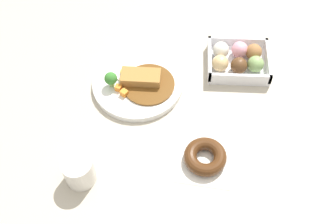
% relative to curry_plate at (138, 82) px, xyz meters
% --- Properties ---
extents(ground_plane, '(1.60, 1.60, 0.00)m').
position_rel_curry_plate_xyz_m(ground_plane, '(0.09, -0.05, -0.01)').
color(ground_plane, '#B2A893').
extents(curry_plate, '(0.25, 0.25, 0.07)m').
position_rel_curry_plate_xyz_m(curry_plate, '(0.00, 0.00, 0.00)').
color(curry_plate, white).
rests_on(curry_plate, ground_plane).
extents(donut_box, '(0.17, 0.15, 0.06)m').
position_rel_curry_plate_xyz_m(donut_box, '(0.28, 0.09, 0.01)').
color(donut_box, white).
rests_on(donut_box, ground_plane).
extents(chocolate_ring_donut, '(0.16, 0.16, 0.03)m').
position_rel_curry_plate_xyz_m(chocolate_ring_donut, '(0.18, -0.22, 0.00)').
color(chocolate_ring_donut, white).
rests_on(chocolate_ring_donut, ground_plane).
extents(coffee_mug, '(0.07, 0.07, 0.08)m').
position_rel_curry_plate_xyz_m(coffee_mug, '(-0.11, -0.29, 0.02)').
color(coffee_mug, silver).
rests_on(coffee_mug, ground_plane).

